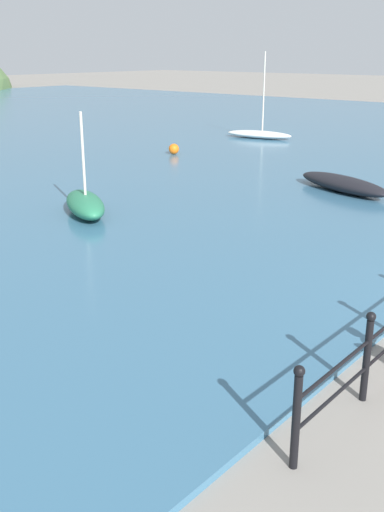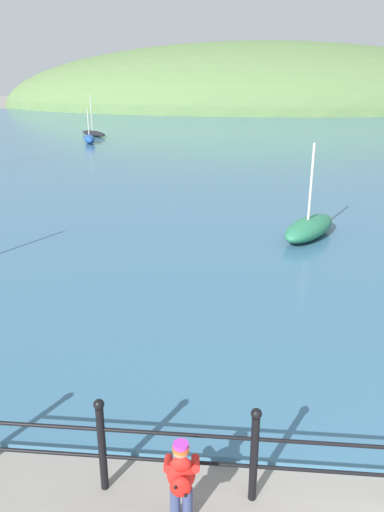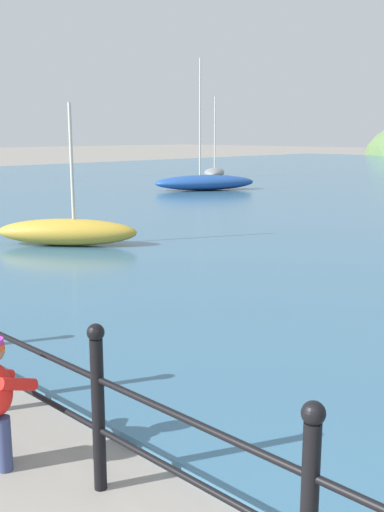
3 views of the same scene
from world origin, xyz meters
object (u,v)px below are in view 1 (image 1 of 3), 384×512
boat_green_fishing (343,184)px  mooring_buoy (174,149)px  boat_twin_mast (85,204)px  boat_red_dinghy (259,134)px

boat_green_fishing → mooring_buoy: size_ratio=8.49×
boat_twin_mast → boat_red_dinghy: bearing=17.3°
boat_green_fishing → mooring_buoy: 8.85m
boat_green_fishing → mooring_buoy: boat_green_fishing is taller
boat_red_dinghy → mooring_buoy: 6.36m
boat_red_dinghy → mooring_buoy: boat_red_dinghy is taller
boat_green_fishing → boat_twin_mast: size_ratio=1.35×
boat_red_dinghy → boat_twin_mast: boat_red_dinghy is taller
boat_twin_mast → boat_green_fishing: bearing=-29.5°
mooring_buoy → boat_red_dinghy: bearing=0.0°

